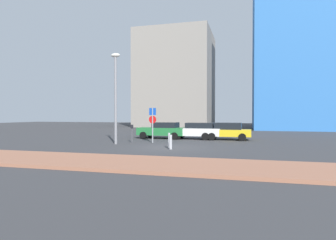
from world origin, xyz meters
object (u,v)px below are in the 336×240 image
(parking_sign_post, at_px, (153,121))
(street_lamp, at_px, (116,90))
(parked_car_white, at_px, (197,130))
(parked_car_green, at_px, (163,130))
(traffic_bollard_near, at_px, (169,140))
(traffic_bollard_mid, at_px, (171,142))
(parking_meter, at_px, (132,131))
(parked_car_yellow, at_px, (225,131))

(parking_sign_post, height_order, street_lamp, street_lamp)
(parked_car_white, xyz_separation_m, street_lamp, (-5.09, -5.91, 3.19))
(parked_car_green, distance_m, traffic_bollard_near, 7.58)
(parked_car_white, height_order, traffic_bollard_mid, parked_car_white)
(parked_car_green, bearing_deg, parked_car_white, 0.79)
(parking_meter, bearing_deg, street_lamp, -116.07)
(traffic_bollard_near, bearing_deg, traffic_bollard_mid, -68.08)
(parked_car_white, bearing_deg, parked_car_yellow, -0.74)
(traffic_bollard_near, bearing_deg, parking_meter, 144.08)
(parked_car_white, height_order, parked_car_yellow, parked_car_yellow)
(parking_sign_post, bearing_deg, parked_car_green, 95.44)
(parked_car_yellow, xyz_separation_m, traffic_bollard_mid, (-2.85, -7.92, -0.32))
(parking_sign_post, relative_size, traffic_bollard_near, 2.78)
(traffic_bollard_near, distance_m, traffic_bollard_mid, 0.82)
(street_lamp, distance_m, traffic_bollard_near, 5.78)
(parking_sign_post, relative_size, traffic_bollard_mid, 3.01)
(traffic_bollard_mid, bearing_deg, parking_meter, 139.36)
(parked_car_white, distance_m, traffic_bollard_mid, 7.97)
(parked_car_yellow, distance_m, street_lamp, 10.12)
(street_lamp, height_order, traffic_bollard_mid, street_lamp)
(parking_sign_post, distance_m, parking_meter, 1.82)
(street_lamp, bearing_deg, parking_meter, 63.93)
(parked_car_yellow, height_order, parking_meter, parked_car_yellow)
(parked_car_green, height_order, street_lamp, street_lamp)
(parked_car_yellow, height_order, traffic_bollard_near, parked_car_yellow)
(parked_car_yellow, xyz_separation_m, street_lamp, (-7.59, -5.88, 3.20))
(traffic_bollard_near, xyz_separation_m, traffic_bollard_mid, (0.31, -0.76, -0.04))
(parked_car_green, relative_size, traffic_bollard_near, 4.45)
(parked_car_yellow, xyz_separation_m, parking_sign_post, (-5.28, -4.18, 0.95))
(parked_car_green, distance_m, street_lamp, 6.95)
(traffic_bollard_near, relative_size, traffic_bollard_mid, 1.09)
(parking_sign_post, bearing_deg, traffic_bollard_mid, -57.00)
(parking_meter, relative_size, traffic_bollard_near, 1.42)
(parked_car_white, distance_m, traffic_bollard_near, 7.22)
(parked_car_green, height_order, parked_car_yellow, parked_car_yellow)
(parked_car_yellow, relative_size, parking_meter, 3.24)
(parking_sign_post, bearing_deg, traffic_bollard_near, -54.52)
(street_lamp, xyz_separation_m, traffic_bollard_mid, (4.74, -2.04, -3.52))
(parking_sign_post, xyz_separation_m, street_lamp, (-2.31, -1.71, 2.26))
(traffic_bollard_near, bearing_deg, parked_car_green, 109.44)
(street_lamp, height_order, traffic_bollard_near, street_lamp)
(parked_car_yellow, xyz_separation_m, traffic_bollard_near, (-3.16, -7.16, -0.28))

